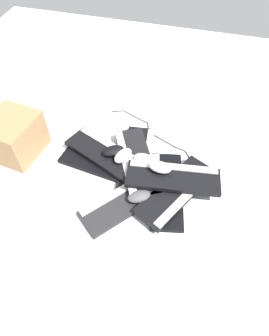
{
  "coord_description": "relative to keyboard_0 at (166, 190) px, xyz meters",
  "views": [
    {
      "loc": [
        0.21,
        -0.87,
        1.2
      ],
      "look_at": [
        -0.03,
        0.02,
        0.04
      ],
      "focal_mm": 32.0,
      "sensor_mm": 36.0,
      "label": 1
    }
  ],
  "objects": [
    {
      "name": "ground_plane",
      "position": [
        -0.14,
        0.04,
        -0.01
      ],
      "size": [
        3.2,
        3.2,
        0.0
      ],
      "primitive_type": "plane",
      "color": "white"
    },
    {
      "name": "keyboard_0",
      "position": [
        0.0,
        0.0,
        0.0
      ],
      "size": [
        0.23,
        0.46,
        0.03
      ],
      "color": "black",
      "rests_on": "ground"
    },
    {
      "name": "keyboard_1",
      "position": [
        -0.18,
        0.16,
        0.0
      ],
      "size": [
        0.21,
        0.46,
        0.03
      ],
      "color": "black",
      "rests_on": "ground"
    },
    {
      "name": "keyboard_2",
      "position": [
        -0.35,
        0.08,
        0.0
      ],
      "size": [
        0.46,
        0.21,
        0.03
      ],
      "color": "black",
      "rests_on": "ground"
    },
    {
      "name": "keyboard_3",
      "position": [
        -0.17,
        -0.11,
        0.0
      ],
      "size": [
        0.39,
        0.44,
        0.03
      ],
      "color": "#232326",
      "rests_on": "ground"
    },
    {
      "name": "keyboard_4",
      "position": [
        0.05,
        -0.02,
        0.03
      ],
      "size": [
        0.34,
        0.46,
        0.03
      ],
      "color": "black",
      "rests_on": "keyboard_0"
    },
    {
      "name": "keyboard_5",
      "position": [
        0.02,
        0.03,
        0.06
      ],
      "size": [
        0.46,
        0.21,
        0.03
      ],
      "color": "black",
      "rests_on": "keyboard_4"
    },
    {
      "name": "keyboard_6",
      "position": [
        -0.18,
        0.11,
        0.03
      ],
      "size": [
        0.33,
        0.46,
        0.03
      ],
      "color": "black",
      "rests_on": "keyboard_1"
    },
    {
      "name": "keyboard_7",
      "position": [
        -0.35,
        0.12,
        0.03
      ],
      "size": [
        0.46,
        0.31,
        0.03
      ],
      "color": "black",
      "rests_on": "keyboard_2"
    },
    {
      "name": "mouse_0",
      "position": [
        0.14,
        0.17,
        0.01
      ],
      "size": [
        0.13,
        0.12,
        0.04
      ],
      "primitive_type": "ellipsoid",
      "rotation": [
        0.0,
        0.0,
        0.6
      ],
      "color": "silver",
      "rests_on": "ground"
    },
    {
      "name": "mouse_1",
      "position": [
        -0.05,
        0.05,
        0.1
      ],
      "size": [
        0.12,
        0.08,
        0.04
      ],
      "primitive_type": "ellipsoid",
      "rotation": [
        0.0,
        0.0,
        6.17
      ],
      "color": "#B7B7BC",
      "rests_on": "keyboard_5"
    },
    {
      "name": "mouse_2",
      "position": [
        -0.3,
        0.12,
        0.07
      ],
      "size": [
        0.13,
        0.12,
        0.04
      ],
      "primitive_type": "ellipsoid",
      "rotation": [
        0.0,
        0.0,
        0.59
      ],
      "color": "black",
      "rests_on": "keyboard_7"
    },
    {
      "name": "mouse_3",
      "position": [
        -0.13,
        0.1,
        0.07
      ],
      "size": [
        0.12,
        0.08,
        0.04
      ],
      "primitive_type": "ellipsoid",
      "rotation": [
        0.0,
        0.0,
        6.18
      ],
      "color": "silver",
      "rests_on": "keyboard_6"
    },
    {
      "name": "mouse_4",
      "position": [
        -0.24,
        0.1,
        0.07
      ],
      "size": [
        0.1,
        0.13,
        0.04
      ],
      "primitive_type": "ellipsoid",
      "rotation": [
        0.0,
        0.0,
        1.16
      ],
      "color": "#B7B7BC",
      "rests_on": "keyboard_6"
    },
    {
      "name": "mouse_5",
      "position": [
        -0.11,
        -0.09,
        0.04
      ],
      "size": [
        0.13,
        0.11,
        0.04
      ],
      "primitive_type": "ellipsoid",
      "rotation": [
        0.0,
        0.0,
        0.55
      ],
      "color": "#4C4C51",
      "rests_on": "keyboard_3"
    },
    {
      "name": "cable_0",
      "position": [
        -0.17,
        0.39,
        -0.01
      ],
      "size": [
        0.52,
        0.28,
        0.01
      ],
      "color": "black",
      "rests_on": "ground"
    },
    {
      "name": "cardboard_box",
      "position": [
        -0.81,
        0.06,
        0.09
      ],
      "size": [
        0.26,
        0.28,
        0.21
      ],
      "primitive_type": "cube",
      "rotation": [
        0.0,
        0.0,
        4.58
      ],
      "color": "#9E774C",
      "rests_on": "ground"
    }
  ]
}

